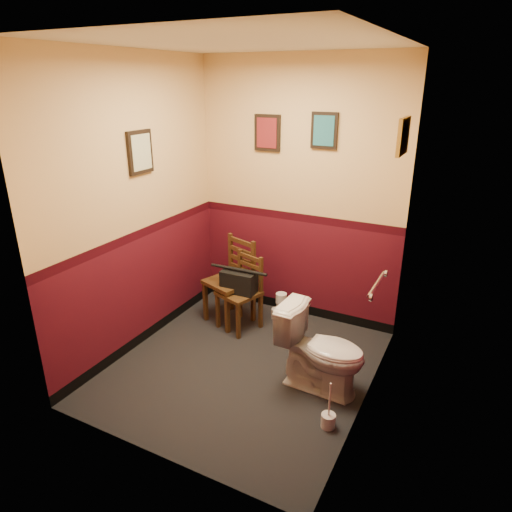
% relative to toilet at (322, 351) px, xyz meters
% --- Properties ---
extents(floor, '(2.20, 2.40, 0.00)m').
position_rel_toilet_xyz_m(floor, '(-0.72, -0.04, -0.36)').
color(floor, black).
rests_on(floor, ground).
extents(ceiling, '(2.20, 2.40, 0.00)m').
position_rel_toilet_xyz_m(ceiling, '(-0.72, -0.04, 2.34)').
color(ceiling, silver).
rests_on(ceiling, ground).
extents(wall_back, '(2.20, 0.00, 2.70)m').
position_rel_toilet_xyz_m(wall_back, '(-0.72, 1.16, 0.99)').
color(wall_back, '#4B0D19').
rests_on(wall_back, ground).
extents(wall_front, '(2.20, 0.00, 2.70)m').
position_rel_toilet_xyz_m(wall_front, '(-0.72, -1.24, 0.99)').
color(wall_front, '#4B0D19').
rests_on(wall_front, ground).
extents(wall_left, '(0.00, 2.40, 2.70)m').
position_rel_toilet_xyz_m(wall_left, '(-1.82, -0.04, 0.99)').
color(wall_left, '#4B0D19').
rests_on(wall_left, ground).
extents(wall_right, '(0.00, 2.40, 2.70)m').
position_rel_toilet_xyz_m(wall_right, '(0.38, -0.04, 0.99)').
color(wall_right, '#4B0D19').
rests_on(wall_right, ground).
extents(grab_bar, '(0.05, 0.56, 0.06)m').
position_rel_toilet_xyz_m(grab_bar, '(0.35, 0.21, 0.59)').
color(grab_bar, silver).
rests_on(grab_bar, wall_right).
extents(framed_print_back_a, '(0.28, 0.04, 0.36)m').
position_rel_toilet_xyz_m(framed_print_back_a, '(-1.07, 1.14, 1.59)').
color(framed_print_back_a, black).
rests_on(framed_print_back_a, wall_back).
extents(framed_print_back_b, '(0.26, 0.04, 0.34)m').
position_rel_toilet_xyz_m(framed_print_back_b, '(-0.47, 1.14, 1.64)').
color(framed_print_back_b, black).
rests_on(framed_print_back_b, wall_back).
extents(framed_print_left, '(0.04, 0.30, 0.38)m').
position_rel_toilet_xyz_m(framed_print_left, '(-1.80, 0.06, 1.49)').
color(framed_print_left, black).
rests_on(framed_print_left, wall_left).
extents(framed_print_right, '(0.04, 0.34, 0.28)m').
position_rel_toilet_xyz_m(framed_print_right, '(0.36, 0.56, 1.69)').
color(framed_print_right, olive).
rests_on(framed_print_right, wall_right).
extents(toilet, '(0.75, 0.44, 0.72)m').
position_rel_toilet_xyz_m(toilet, '(0.00, 0.00, 0.00)').
color(toilet, white).
rests_on(toilet, floor).
extents(toilet_brush, '(0.11, 0.11, 0.39)m').
position_rel_toilet_xyz_m(toilet_brush, '(0.22, -0.42, -0.30)').
color(toilet_brush, silver).
rests_on(toilet_brush, floor).
extents(chair_left, '(0.54, 0.54, 0.91)m').
position_rel_toilet_xyz_m(chair_left, '(-1.26, 0.69, 0.10)').
color(chair_left, '#4D3017').
rests_on(chair_left, floor).
extents(chair_right, '(0.47, 0.47, 0.79)m').
position_rel_toilet_xyz_m(chair_right, '(-1.09, 0.60, 0.04)').
color(chair_right, '#4D3017').
rests_on(chair_right, floor).
extents(handbag, '(0.36, 0.19, 0.26)m').
position_rel_toilet_xyz_m(handbag, '(-1.10, 0.57, 0.17)').
color(handbag, black).
rests_on(handbag, chair_right).
extents(tp_stack, '(0.25, 0.15, 0.32)m').
position_rel_toilet_xyz_m(tp_stack, '(-0.77, 0.92, -0.23)').
color(tp_stack, silver).
rests_on(tp_stack, floor).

